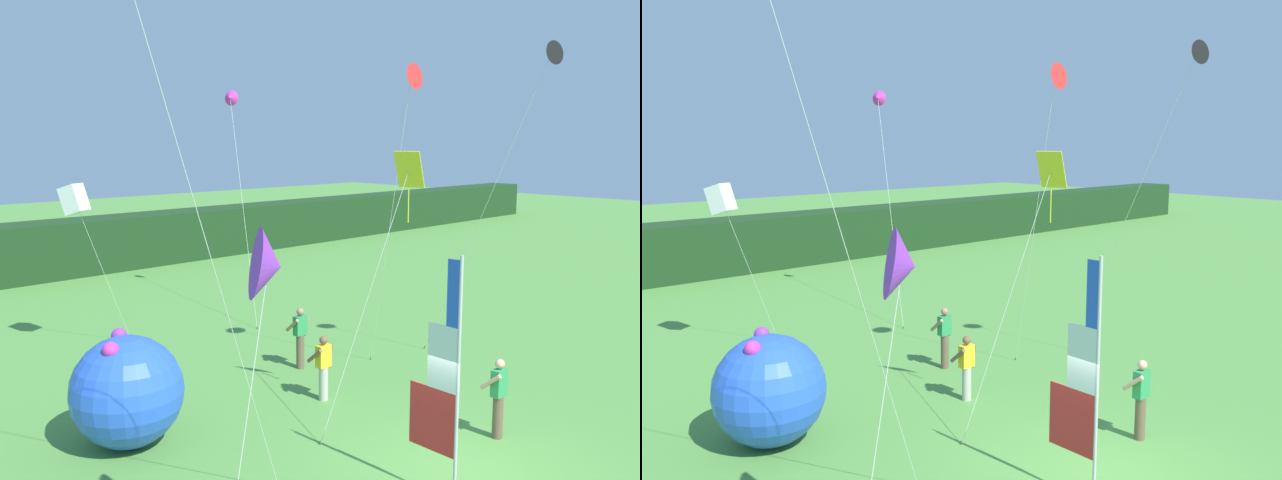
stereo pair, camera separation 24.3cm
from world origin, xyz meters
The scene contains 13 objects.
ground_plane centered at (0.00, 0.00, 0.00)m, with size 120.00×120.00×0.00m, color #518E3D.
distant_treeline centered at (0.00, 23.16, 1.25)m, with size 80.00×2.40×2.51m, color #193819.
banner_flag centered at (-0.81, -0.17, 2.07)m, with size 0.06×1.03×4.33m.
person_near_banner centered at (1.92, 0.38, 0.91)m, with size 0.55×0.48×1.71m.
person_mid_field centered at (1.74, 6.37, 0.90)m, with size 0.55×0.48×1.69m.
person_far_left centered at (0.67, 4.34, 0.84)m, with size 0.55×0.48×1.58m.
inflatable_balloon centered at (-3.83, 5.39, 1.15)m, with size 2.29×2.29×2.36m.
kite_white_box_0 centered at (-2.09, 11.56, 4.52)m, with size 2.09×0.89×4.98m.
kite_black_delta_2 centered at (5.43, 1.47, 8.13)m, with size 0.63×3.85×8.52m.
kite_red_delta_3 centered at (2.89, 3.65, 7.60)m, with size 1.11×2.06×7.99m.
kite_purple_delta_4 centered at (-4.67, -0.24, 4.63)m, with size 1.52×1.03×5.12m.
kite_magenta_delta_5 centered at (4.72, 13.47, 7.61)m, with size 1.75×3.67×7.98m.
kite_yellow_diamond_6 centered at (0.86, 2.12, 5.28)m, with size 2.19×0.94×5.95m.
Camera 2 is at (-9.52, -6.65, 6.18)m, focal length 36.85 mm.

